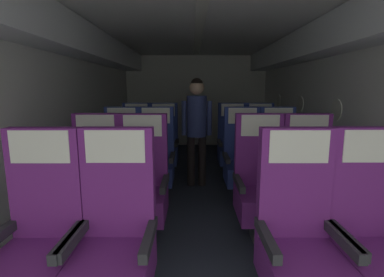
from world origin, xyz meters
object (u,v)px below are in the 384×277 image
seat_d_right_aisle (260,146)px  flight_attendant (196,121)px  seat_b_left_aisle (142,188)px  seat_b_right_aisle (308,187)px  seat_a_right_window (299,243)px  seat_b_right_window (260,187)px  seat_b_left_window (95,187)px  seat_d_right_window (232,146)px  seat_a_left_window (39,243)px  seat_c_right_window (242,161)px  seat_c_right_aisle (278,161)px  seat_c_left_aisle (156,161)px  seat_a_left_aisle (115,242)px  seat_c_left_window (121,161)px  seat_a_right_aisle (372,242)px  seat_d_left_window (136,146)px  seat_d_left_aisle (163,146)px

seat_d_right_aisle → flight_attendant: 1.23m
seat_b_left_aisle → seat_b_right_aisle: size_ratio=1.00×
seat_a_right_window → seat_b_right_window: (-0.00, 0.99, 0.00)m
seat_b_left_window → seat_a_right_window: bearing=-32.6°
seat_b_left_aisle → seat_d_right_aisle: same height
seat_d_right_window → seat_d_right_aisle: bearing=-0.2°
seat_b_right_window → flight_attendant: size_ratio=0.76×
seat_a_left_window → seat_c_right_window: same height
seat_a_left_window → seat_d_right_window: bearing=62.0°
seat_b_left_window → seat_d_right_window: size_ratio=1.00×
seat_d_right_window → seat_c_right_window: bearing=-90.5°
seat_b_right_window → seat_c_right_aisle: bearing=64.7°
seat_b_left_aisle → seat_c_left_aisle: same height
seat_a_left_aisle → flight_attendant: 2.54m
seat_a_left_aisle → seat_c_left_aisle: same height
seat_a_left_aisle → seat_d_right_aisle: same height
seat_c_left_window → seat_d_right_window: same height
seat_a_right_aisle → seat_b_right_aisle: same height
seat_c_left_window → seat_c_left_aisle: bearing=1.5°
seat_c_right_aisle → seat_c_left_aisle: bearing=179.5°
seat_a_left_window → seat_d_left_window: size_ratio=1.00×
seat_b_right_aisle → seat_d_left_window: (-1.99, 1.96, 0.00)m
seat_a_right_window → seat_c_right_aisle: 2.01m
seat_d_left_window → seat_d_right_aisle: (1.99, -0.01, 0.00)m
seat_a_left_aisle → seat_d_left_aisle: 2.92m
seat_d_left_window → seat_c_right_aisle: bearing=-26.2°
seat_b_left_aisle → seat_d_left_aisle: 1.95m
seat_b_left_window → seat_c_left_aisle: 1.07m
seat_c_left_aisle → flight_attendant: 0.85m
seat_b_right_window → seat_d_right_aisle: bearing=76.8°
seat_a_right_aisle → seat_a_right_window: size_ratio=1.00×
seat_b_left_window → flight_attendant: (0.98, 1.45, 0.46)m
seat_a_left_aisle → seat_b_left_aisle: 0.96m
flight_attendant → seat_a_left_aisle: bearing=62.6°
seat_c_right_window → seat_d_right_aisle: same height
seat_a_right_aisle → seat_c_right_aisle: size_ratio=1.00×
seat_b_left_window → seat_d_left_window: size_ratio=1.00×
seat_c_right_aisle → seat_c_right_window: same height
seat_b_right_aisle → seat_a_left_aisle: bearing=-148.1°
seat_d_left_window → flight_attendant: bearing=-27.1°
seat_a_left_window → seat_b_right_aisle: 2.24m
seat_a_right_window → seat_b_left_window: bearing=147.4°
seat_d_left_window → seat_b_left_aisle: bearing=-77.6°
seat_a_left_aisle → seat_b_left_aisle: same height
seat_a_right_aisle → seat_d_right_aisle: (0.00, 2.92, 0.00)m
seat_b_left_aisle → seat_b_right_aisle: (1.56, 0.01, 0.00)m
seat_a_right_aisle → seat_b_left_window: size_ratio=1.00×
seat_a_right_window → seat_b_right_window: 0.99m
seat_c_left_window → seat_d_right_window: bearing=32.2°
seat_b_left_aisle → seat_c_right_aisle: (1.56, 0.99, 0.00)m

